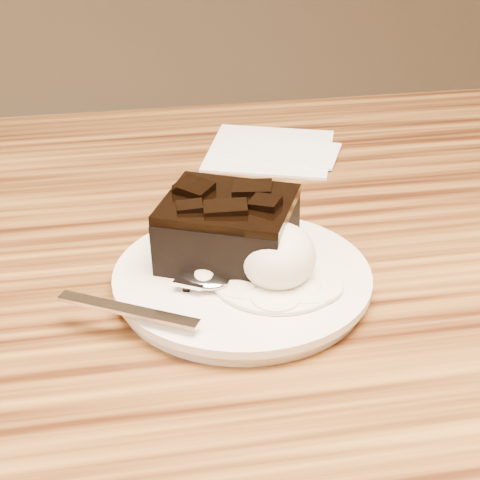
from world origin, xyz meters
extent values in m
cylinder|color=white|center=(0.07, -0.03, 0.76)|extent=(0.20, 0.20, 0.02)
cube|color=black|center=(0.07, -0.01, 0.79)|extent=(0.13, 0.12, 0.05)
ellipsoid|color=silver|center=(0.10, -0.05, 0.79)|extent=(0.06, 0.06, 0.05)
cylinder|color=silver|center=(0.10, -0.05, 0.77)|extent=(0.10, 0.10, 0.00)
cube|color=white|center=(0.15, 0.24, 0.75)|extent=(0.17, 0.17, 0.01)
cube|color=black|center=(0.10, -0.02, 0.77)|extent=(0.01, 0.01, 0.00)
cube|color=black|center=(0.10, -0.03, 0.77)|extent=(0.01, 0.01, 0.00)
cube|color=black|center=(0.11, -0.06, 0.77)|extent=(0.01, 0.01, 0.00)
cube|color=black|center=(0.03, -0.05, 0.77)|extent=(0.01, 0.01, 0.00)
camera|label=1|loc=(-0.02, -0.53, 1.08)|focal=56.83mm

